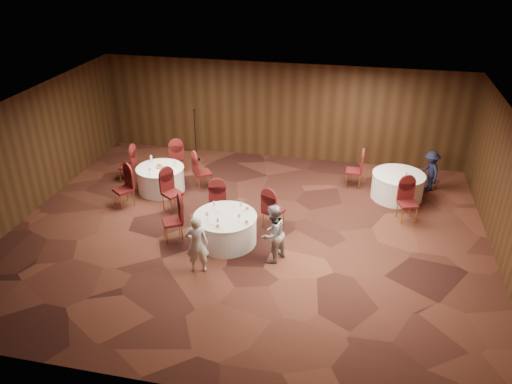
% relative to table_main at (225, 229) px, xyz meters
% --- Properties ---
extents(ground, '(12.00, 12.00, 0.00)m').
position_rel_table_main_xyz_m(ground, '(0.42, 0.50, -0.38)').
color(ground, black).
rests_on(ground, ground).
extents(room_shell, '(12.00, 12.00, 12.00)m').
position_rel_table_main_xyz_m(room_shell, '(0.42, 0.50, 1.59)').
color(room_shell, silver).
rests_on(room_shell, ground).
extents(table_main, '(1.55, 1.55, 0.74)m').
position_rel_table_main_xyz_m(table_main, '(0.00, 0.00, 0.00)').
color(table_main, white).
rests_on(table_main, ground).
extents(table_left, '(1.39, 1.39, 0.74)m').
position_rel_table_main_xyz_m(table_left, '(-2.59, 2.28, 0.00)').
color(table_left, white).
rests_on(table_left, ground).
extents(table_right, '(1.48, 1.48, 0.74)m').
position_rel_table_main_xyz_m(table_right, '(4.23, 3.28, 0.00)').
color(table_right, white).
rests_on(table_right, ground).
extents(chairs_main, '(3.05, 2.01, 1.00)m').
position_rel_table_main_xyz_m(chairs_main, '(-0.28, 0.66, 0.12)').
color(chairs_main, '#3D0C0E').
rests_on(chairs_main, ground).
extents(chairs_left, '(3.04, 3.09, 1.00)m').
position_rel_table_main_xyz_m(chairs_left, '(-2.59, 2.29, 0.12)').
color(chairs_left, '#3D0C0E').
rests_on(chairs_left, ground).
extents(chairs_right, '(2.06, 2.35, 1.00)m').
position_rel_table_main_xyz_m(chairs_right, '(3.69, 2.89, 0.12)').
color(chairs_right, '#3D0C0E').
rests_on(chairs_right, ground).
extents(tabletop_main, '(1.06, 1.12, 0.22)m').
position_rel_table_main_xyz_m(tabletop_main, '(0.15, -0.09, 0.47)').
color(tabletop_main, silver).
rests_on(tabletop_main, table_main).
extents(tabletop_left, '(0.86, 0.89, 0.22)m').
position_rel_table_main_xyz_m(tabletop_left, '(-2.60, 2.28, 0.45)').
color(tabletop_left, silver).
rests_on(tabletop_left, table_left).
extents(tabletop_right, '(0.08, 0.08, 0.22)m').
position_rel_table_main_xyz_m(tabletop_right, '(4.38, 3.02, 0.52)').
color(tabletop_right, silver).
rests_on(tabletop_right, table_right).
extents(mic_stand, '(0.24, 0.24, 1.76)m').
position_rel_table_main_xyz_m(mic_stand, '(-2.27, 4.64, 0.15)').
color(mic_stand, black).
rests_on(mic_stand, ground).
extents(woman_a, '(0.58, 0.45, 1.41)m').
position_rel_table_main_xyz_m(woman_a, '(-0.30, -1.27, 0.33)').
color(woman_a, silver).
rests_on(woman_a, ground).
extents(woman_b, '(0.82, 0.88, 1.45)m').
position_rel_table_main_xyz_m(woman_b, '(1.27, -0.53, 0.35)').
color(woman_b, '#9E9EA2').
rests_on(woman_b, ground).
extents(man_c, '(0.69, 0.90, 1.23)m').
position_rel_table_main_xyz_m(man_c, '(5.16, 3.99, 0.24)').
color(man_c, black).
rests_on(man_c, ground).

